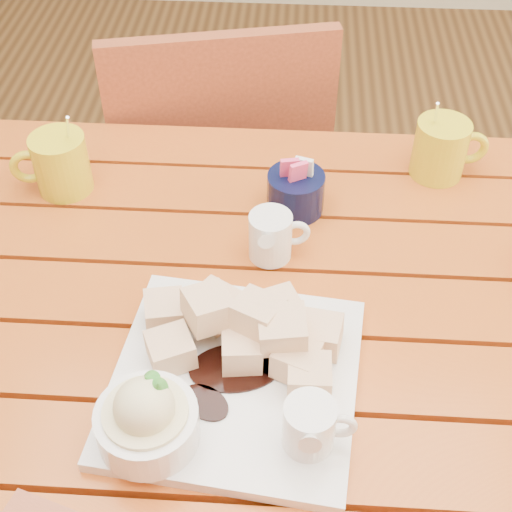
# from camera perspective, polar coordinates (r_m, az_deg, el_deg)

# --- Properties ---
(table) EXTENTS (1.20, 0.79, 0.75)m
(table) POSITION_cam_1_polar(r_m,az_deg,el_deg) (1.03, -0.75, -7.43)
(table) COLOR #9C3514
(table) RESTS_ON ground
(dessert_plate) EXTENTS (0.32, 0.32, 0.12)m
(dessert_plate) POSITION_cam_1_polar(r_m,az_deg,el_deg) (0.83, -2.86, -9.70)
(dessert_plate) COLOR white
(dessert_plate) RESTS_ON table
(coffee_mug_left) EXTENTS (0.12, 0.08, 0.14)m
(coffee_mug_left) POSITION_cam_1_polar(r_m,az_deg,el_deg) (1.13, -15.46, 7.19)
(coffee_mug_left) COLOR gold
(coffee_mug_left) RESTS_ON table
(coffee_mug_right) EXTENTS (0.12, 0.08, 0.14)m
(coffee_mug_right) POSITION_cam_1_polar(r_m,az_deg,el_deg) (1.16, 14.65, 8.36)
(coffee_mug_right) COLOR gold
(coffee_mug_right) RESTS_ON table
(cream_pitcher) EXTENTS (0.09, 0.07, 0.07)m
(cream_pitcher) POSITION_cam_1_polar(r_m,az_deg,el_deg) (0.98, 1.27, 1.65)
(cream_pitcher) COLOR white
(cream_pitcher) RESTS_ON table
(sugar_caddy) EXTENTS (0.09, 0.09, 0.09)m
(sugar_caddy) POSITION_cam_1_polar(r_m,az_deg,el_deg) (1.06, 3.19, 5.17)
(sugar_caddy) COLOR black
(sugar_caddy) RESTS_ON table
(chair_far) EXTENTS (0.50, 0.50, 0.89)m
(chair_far) POSITION_cam_1_polar(r_m,az_deg,el_deg) (1.55, -2.93, 6.14)
(chair_far) COLOR brown
(chair_far) RESTS_ON ground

